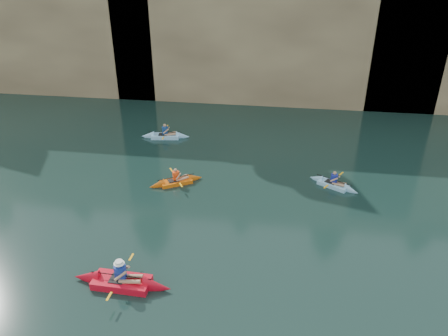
# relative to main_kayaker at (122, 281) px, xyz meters

# --- Properties ---
(ground) EXTENTS (160.00, 160.00, 0.00)m
(ground) POSITION_rel_main_kayaker_xyz_m (2.39, -1.12, -0.19)
(ground) COLOR black
(ground) RESTS_ON ground
(cliff) EXTENTS (70.00, 16.00, 12.00)m
(cliff) POSITION_rel_main_kayaker_xyz_m (2.39, 28.88, 5.81)
(cliff) COLOR tan
(cliff) RESTS_ON ground
(cliff_slab_center) EXTENTS (24.00, 2.40, 11.40)m
(cliff_slab_center) POSITION_rel_main_kayaker_xyz_m (4.39, 21.48, 5.51)
(cliff_slab_center) COLOR tan
(cliff_slab_center) RESTS_ON ground
(sea_cave_west) EXTENTS (4.50, 1.00, 4.00)m
(sea_cave_west) POSITION_rel_main_kayaker_xyz_m (-15.61, 20.83, 1.81)
(sea_cave_west) COLOR black
(sea_cave_west) RESTS_ON ground
(sea_cave_center) EXTENTS (3.50, 1.00, 3.20)m
(sea_cave_center) POSITION_rel_main_kayaker_xyz_m (-1.61, 20.83, 1.41)
(sea_cave_center) COLOR black
(sea_cave_center) RESTS_ON ground
(sea_cave_east) EXTENTS (5.00, 1.00, 4.50)m
(sea_cave_east) POSITION_rel_main_kayaker_xyz_m (12.39, 20.83, 2.06)
(sea_cave_east) COLOR black
(sea_cave_east) RESTS_ON ground
(main_kayaker) EXTENTS (3.81, 2.55, 1.41)m
(main_kayaker) POSITION_rel_main_kayaker_xyz_m (0.00, 0.00, 0.00)
(main_kayaker) COLOR red
(main_kayaker) RESTS_ON ground
(kayaker_orange) EXTENTS (2.83, 2.03, 1.10)m
(kayaker_orange) POSITION_rel_main_kayaker_xyz_m (0.17, 7.71, -0.05)
(kayaker_orange) COLOR orange
(kayaker_orange) RESTS_ON ground
(kayaker_ltblue_near) EXTENTS (2.70, 1.95, 1.08)m
(kayaker_ltblue_near) POSITION_rel_main_kayaker_xyz_m (8.32, 8.59, -0.05)
(kayaker_ltblue_near) COLOR #91CEF3
(kayaker_ltblue_near) RESTS_ON ground
(kayaker_ltblue_mid) EXTENTS (3.19, 2.34, 1.19)m
(kayaker_ltblue_mid) POSITION_rel_main_kayaker_xyz_m (-1.94, 13.38, -0.04)
(kayaker_ltblue_mid) COLOR #98D6FF
(kayaker_ltblue_mid) RESTS_ON ground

